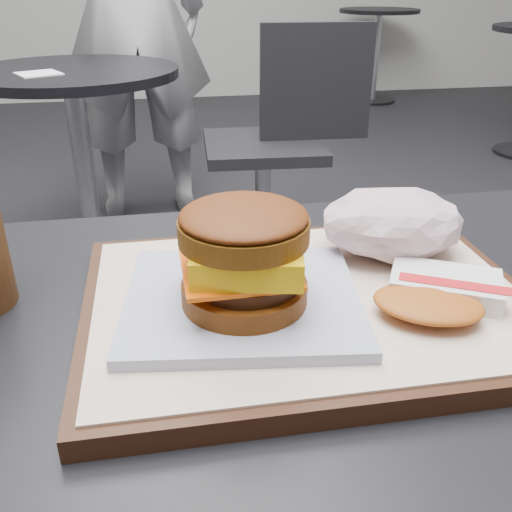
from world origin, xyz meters
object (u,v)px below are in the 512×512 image
Objects in this scene: customer_table at (281,510)px; neighbor_chair at (281,132)px; serving_tray at (308,303)px; breakfast_sandwich at (244,267)px; crumpled_wrapper at (393,223)px; hash_brown at (438,293)px; neighbor_table at (79,129)px; patron at (130,6)px.

neighbor_chair is (0.36, 1.64, -0.07)m from customer_table.
serving_tray is at bearing 56.92° from customer_table.
crumpled_wrapper is (0.16, 0.08, -0.01)m from breakfast_sandwich.
hash_brown reaches higher than neighbor_table.
neighbor_chair is at bearing 82.04° from hash_brown.
customer_table is 5.84× the size of crumpled_wrapper.
breakfast_sandwich is at bearing -78.74° from neighbor_table.
customer_table is 5.94× the size of hash_brown.
neighbor_chair is 0.49× the size of patron.
breakfast_sandwich reaches higher than hash_brown.
hash_brown is 0.98× the size of crumpled_wrapper.
crumpled_wrapper is 0.18× the size of neighbor_table.
customer_table is 1.69m from neighbor_table.
neighbor_chair is (0.23, 1.63, -0.29)m from hash_brown.
customer_table reaches higher than neighbor_table.
serving_tray is at bearing 160.54° from hash_brown.
neighbor_table is (-0.32, 1.62, -0.28)m from breakfast_sandwich.
breakfast_sandwich is 1.69m from neighbor_chair.
customer_table is 3.82× the size of breakfast_sandwich.
patron is at bearing 129.85° from neighbor_chair.
neighbor_chair is (0.39, 1.61, -0.32)m from breakfast_sandwich.
breakfast_sandwich is 1.67m from neighbor_table.
patron reaches higher than crumpled_wrapper.
patron is (-0.16, 2.26, 0.32)m from customer_table.
patron is at bearing 94.02° from customer_table.
breakfast_sandwich is (-0.06, -0.02, 0.05)m from serving_tray.
hash_brown is at bearing -97.96° from neighbor_chair.
serving_tray is 0.51× the size of neighbor_table.
serving_tray is at bearing 90.51° from patron.
crumpled_wrapper is (-0.00, 0.10, 0.02)m from hash_brown.
breakfast_sandwich is at bearing -103.45° from neighbor_chair.
breakfast_sandwich is at bearing 88.99° from patron.
neighbor_chair reaches higher than hash_brown.
patron is at bearing 72.73° from neighbor_table.
neighbor_chair is at bearing 81.50° from crumpled_wrapper.
hash_brown is at bearing -73.67° from neighbor_table.
crumpled_wrapper is 0.16× the size of neighbor_chair.
neighbor_table is (-0.48, 1.64, -0.25)m from hash_brown.
hash_brown is 0.15× the size of neighbor_chair.
serving_tray reaches higher than customer_table.
serving_tray is 1.81× the size of breakfast_sandwich.
hash_brown is at bearing 92.94° from patron.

